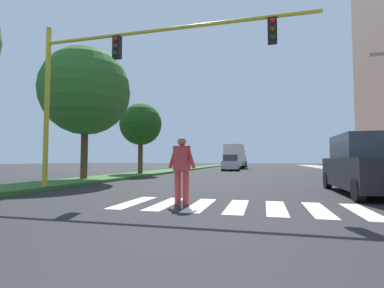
{
  "coord_description": "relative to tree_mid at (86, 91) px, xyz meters",
  "views": [
    {
      "loc": [
        0.64,
        -0.37,
        1.12
      ],
      "look_at": [
        -4.29,
        19.07,
        2.25
      ],
      "focal_mm": 26.55,
      "sensor_mm": 36.0,
      "label": 1
    }
  ],
  "objects": [
    {
      "name": "ground_plane",
      "position": [
        8.6,
        17.21,
        -4.81
      ],
      "size": [
        140.0,
        140.0,
        0.0
      ],
      "primitive_type": "plane",
      "color": "#262628"
    },
    {
      "name": "crosswalk",
      "position": [
        8.6,
        -6.23,
        -4.81
      ],
      "size": [
        5.85,
        2.2,
        0.01
      ],
      "color": "silver",
      "rests_on": "ground_plane"
    },
    {
      "name": "median_strip",
      "position": [
        0.36,
        15.21,
        -4.74
      ],
      "size": [
        2.58,
        64.0,
        0.15
      ],
      "primitive_type": "cube",
      "color": "#386B2D",
      "rests_on": "ground_plane"
    },
    {
      "name": "tree_mid",
      "position": [
        0.0,
        0.0,
        0.0
      ],
      "size": [
        4.71,
        4.71,
        7.03
      ],
      "color": "#4C3823",
      "rests_on": "median_strip"
    },
    {
      "name": "tree_far",
      "position": [
        0.32,
        6.35,
        -1.04
      ],
      "size": [
        3.13,
        3.13,
        5.22
      ],
      "color": "#4C3823",
      "rests_on": "median_strip"
    },
    {
      "name": "sidewalk_right",
      "position": [
        17.02,
        15.21,
        -4.74
      ],
      "size": [
        3.0,
        64.0,
        0.15
      ],
      "primitive_type": "cube",
      "color": "#9E9991",
      "rests_on": "ground_plane"
    },
    {
      "name": "traffic_light_gantry",
      "position": [
        4.26,
        -4.28,
        -0.42
      ],
      "size": [
        9.72,
        0.3,
        6.0
      ],
      "color": "gold",
      "rests_on": "median_strip"
    },
    {
      "name": "pedestrian_performer",
      "position": [
        7.23,
        -6.29,
        -3.88
      ],
      "size": [
        0.75,
        0.29,
        1.69
      ],
      "color": "#B23333",
      "rests_on": "ground_plane"
    },
    {
      "name": "suv_crossing",
      "position": [
        12.51,
        -2.83,
        -3.88
      ],
      "size": [
        1.97,
        4.6,
        1.97
      ],
      "color": "black",
      "rests_on": "ground_plane"
    },
    {
      "name": "sedan_midblock",
      "position": [
        5.77,
        17.31,
        -4.03
      ],
      "size": [
        2.11,
        4.69,
        1.68
      ],
      "color": "#B7B7BC",
      "rests_on": "ground_plane"
    },
    {
      "name": "sedan_distant",
      "position": [
        5.69,
        32.82,
        -4.04
      ],
      "size": [
        1.97,
        4.16,
        1.67
      ],
      "color": "#474C51",
      "rests_on": "ground_plane"
    },
    {
      "name": "truck_box_delivery",
      "position": [
        5.48,
        24.91,
        -3.18
      ],
      "size": [
        2.4,
        6.2,
        3.1
      ],
      "color": "silver",
      "rests_on": "ground_plane"
    }
  ]
}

